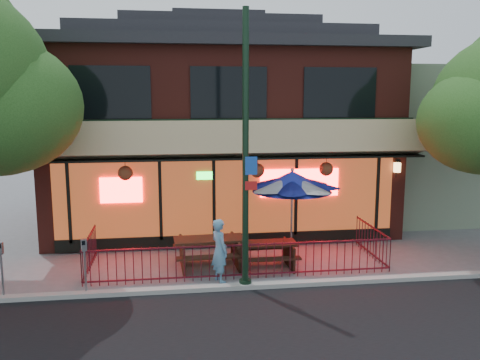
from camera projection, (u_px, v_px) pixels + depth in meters
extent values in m
plane|color=gray|center=(243.00, 282.00, 13.56)|extent=(80.00, 80.00, 0.00)
cube|color=#999993|center=(246.00, 286.00, 13.06)|extent=(80.00, 0.25, 0.12)
cube|color=maroon|center=(217.00, 138.00, 20.06)|extent=(12.00, 8.00, 6.50)
cube|color=#59230F|center=(229.00, 198.00, 16.39)|extent=(11.00, 0.06, 2.60)
cube|color=#FF0C0C|center=(299.00, 183.00, 16.55)|extent=(2.60, 0.04, 0.90)
cube|color=#FF0C0C|center=(121.00, 190.00, 15.80)|extent=(1.30, 0.04, 0.80)
cube|color=#D4C586|center=(231.00, 140.00, 15.61)|extent=(12.20, 1.33, 1.26)
cube|color=black|center=(111.00, 92.00, 15.36)|extent=(2.40, 0.06, 1.60)
cube|color=black|center=(229.00, 93.00, 15.84)|extent=(2.40, 0.06, 1.60)
cube|color=black|center=(340.00, 93.00, 16.32)|extent=(2.40, 0.06, 1.60)
cube|color=black|center=(229.00, 240.00, 16.60)|extent=(11.00, 0.12, 0.40)
cube|color=#FFC672|center=(397.00, 167.00, 16.84)|extent=(0.18, 0.18, 0.32)
cube|color=slate|center=(425.00, 140.00, 21.79)|extent=(6.00, 7.00, 6.00)
cube|color=#4F101C|center=(242.00, 245.00, 13.60)|extent=(8.40, 0.04, 0.04)
cube|color=#4F101C|center=(242.00, 275.00, 13.73)|extent=(8.40, 0.04, 0.04)
cube|color=#4F101C|center=(88.00, 238.00, 14.31)|extent=(0.04, 2.60, 0.04)
cube|color=#4F101C|center=(373.00, 227.00, 15.43)|extent=(0.04, 2.60, 0.04)
cylinder|color=#4F101C|center=(242.00, 261.00, 13.67)|extent=(0.02, 0.02, 1.00)
cylinder|color=black|center=(246.00, 153.00, 12.59)|extent=(0.16, 0.16, 7.00)
cylinder|color=black|center=(245.00, 283.00, 13.15)|extent=(0.32, 0.32, 0.20)
cube|color=#194CB2|center=(251.00, 166.00, 12.51)|extent=(0.30, 0.02, 0.45)
cube|color=red|center=(251.00, 186.00, 12.59)|extent=(0.30, 0.02, 0.22)
cube|color=#3C2216|center=(182.00, 255.00, 14.52)|extent=(0.14, 1.45, 0.82)
cube|color=#3C2216|center=(236.00, 252.00, 14.81)|extent=(0.14, 1.45, 0.82)
cube|color=#3C2216|center=(209.00, 239.00, 14.60)|extent=(2.04, 0.93, 0.07)
cube|color=#3C2216|center=(212.00, 257.00, 14.06)|extent=(2.02, 0.41, 0.06)
cube|color=#3C2216|center=(207.00, 244.00, 15.25)|extent=(2.02, 0.41, 0.06)
cube|color=black|center=(242.00, 257.00, 14.48)|extent=(0.07, 1.28, 0.73)
cube|color=black|center=(289.00, 255.00, 14.68)|extent=(0.07, 1.28, 0.73)
cube|color=black|center=(266.00, 243.00, 14.52)|extent=(1.78, 0.76, 0.06)
cube|color=black|center=(270.00, 259.00, 14.04)|extent=(1.77, 0.29, 0.05)
cube|color=black|center=(262.00, 248.00, 15.10)|extent=(1.77, 0.29, 0.05)
cylinder|color=gray|center=(292.00, 216.00, 15.50)|extent=(0.06, 0.06, 2.53)
cone|color=navy|center=(292.00, 181.00, 15.32)|extent=(2.41, 2.41, 0.63)
sphere|color=gray|center=(292.00, 170.00, 15.26)|extent=(0.11, 0.11, 0.11)
imported|color=#5D95BA|center=(220.00, 251.00, 13.43)|extent=(0.62, 0.74, 1.71)
cylinder|color=gray|center=(85.00, 273.00, 12.54)|extent=(0.05, 0.05, 1.17)
cube|color=gray|center=(84.00, 245.00, 12.42)|extent=(0.15, 0.14, 0.30)
cube|color=black|center=(83.00, 243.00, 12.35)|extent=(0.08, 0.03, 0.11)
cylinder|color=gray|center=(2.00, 277.00, 12.28)|extent=(0.05, 0.05, 1.17)
cube|color=gray|center=(0.00, 248.00, 12.16)|extent=(0.13, 0.11, 0.30)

